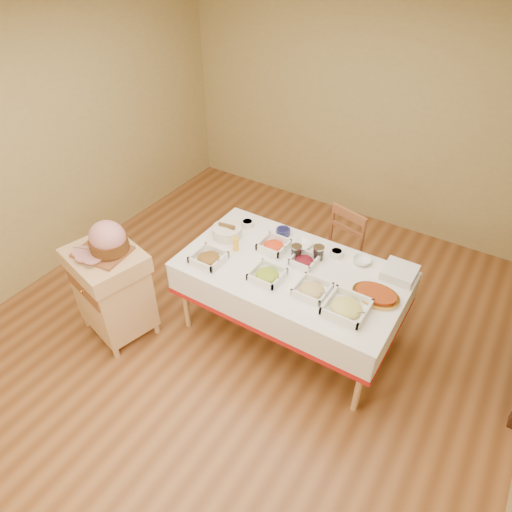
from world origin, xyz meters
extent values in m
plane|color=brown|center=(0.00, 0.00, 0.00)|extent=(5.00, 5.00, 0.00)
plane|color=white|center=(0.00, 0.00, 2.60)|extent=(5.00, 5.00, 0.00)
plane|color=tan|center=(0.00, 2.50, 1.30)|extent=(4.50, 0.00, 4.50)
plane|color=tan|center=(-2.25, 0.00, 1.30)|extent=(0.00, 5.00, 5.00)
cube|color=#DEB07A|center=(0.30, 0.30, 0.73)|extent=(1.80, 1.00, 0.04)
cylinder|color=#DEB07A|center=(-0.52, -0.12, 0.35)|extent=(0.05, 0.05, 0.71)
cylinder|color=#DEB07A|center=(-0.52, 0.72, 0.35)|extent=(0.05, 0.05, 0.71)
cylinder|color=#DEB07A|center=(1.12, -0.12, 0.35)|extent=(0.05, 0.05, 0.71)
cylinder|color=#DEB07A|center=(1.12, 0.72, 0.35)|extent=(0.05, 0.05, 0.71)
cube|color=white|center=(0.30, 0.30, 0.76)|extent=(1.82, 1.02, 0.01)
cube|color=#DEB07A|center=(-1.01, -0.47, 0.41)|extent=(0.68, 0.60, 0.62)
cube|color=#DEB07A|center=(-1.01, -0.47, 0.80)|extent=(0.73, 0.65, 0.15)
cube|color=brown|center=(-1.01, -0.72, 0.62)|extent=(0.50, 0.14, 0.12)
sphere|color=gold|center=(-1.01, -0.73, 0.62)|extent=(0.03, 0.03, 0.03)
cylinder|color=#DEB07A|center=(-1.27, -0.68, 0.05)|extent=(0.05, 0.05, 0.10)
cylinder|color=#DEB07A|center=(-1.27, -0.27, 0.05)|extent=(0.05, 0.05, 0.10)
cylinder|color=#DEB07A|center=(-0.76, -0.68, 0.05)|extent=(0.05, 0.05, 0.10)
cylinder|color=#DEB07A|center=(-0.76, -0.27, 0.05)|extent=(0.05, 0.05, 0.10)
cube|color=brown|center=(0.39, 0.95, 0.45)|extent=(0.50, 0.48, 0.03)
cylinder|color=brown|center=(0.17, 0.82, 0.22)|extent=(0.04, 0.04, 0.44)
cylinder|color=brown|center=(0.26, 1.16, 0.22)|extent=(0.04, 0.04, 0.44)
cylinder|color=brown|center=(0.51, 0.73, 0.22)|extent=(0.04, 0.04, 0.44)
cylinder|color=brown|center=(0.60, 1.07, 0.22)|extent=(0.04, 0.04, 0.44)
cylinder|color=brown|center=(0.26, 1.16, 0.67)|extent=(0.04, 0.04, 0.47)
cylinder|color=brown|center=(0.60, 1.07, 0.67)|extent=(0.04, 0.04, 0.47)
cube|color=brown|center=(0.43, 1.12, 0.87)|extent=(0.37, 0.12, 0.09)
cube|color=brown|center=(-1.01, -0.47, 0.89)|extent=(0.40, 0.32, 0.03)
ellipsoid|color=tan|center=(-0.96, -0.43, 1.03)|extent=(0.30, 0.27, 0.26)
cylinder|color=#583214|center=(-0.96, -0.43, 0.96)|extent=(0.31, 0.31, 0.10)
cube|color=silver|center=(-1.06, -0.63, 0.91)|extent=(0.26, 0.11, 0.00)
cylinder|color=silver|center=(-1.09, -0.52, 0.91)|extent=(0.29, 0.09, 0.01)
cube|color=white|center=(-0.32, 0.01, 0.77)|extent=(0.25, 0.25, 0.02)
ellipsoid|color=#B5141A|center=(-0.32, 0.01, 0.79)|extent=(0.19, 0.19, 0.07)
cylinder|color=silver|center=(-0.27, -0.02, 0.80)|extent=(0.15, 0.01, 0.11)
cube|color=white|center=(0.19, 0.09, 0.77)|extent=(0.24, 0.24, 0.01)
ellipsoid|color=yellow|center=(0.19, 0.09, 0.79)|extent=(0.19, 0.19, 0.06)
cylinder|color=silver|center=(0.24, 0.07, 0.79)|extent=(0.14, 0.01, 0.10)
cube|color=white|center=(0.57, 0.13, 0.77)|extent=(0.25, 0.25, 0.01)
ellipsoid|color=tan|center=(0.57, 0.13, 0.79)|extent=(0.19, 0.19, 0.07)
cylinder|color=silver|center=(0.62, 0.10, 0.79)|extent=(0.14, 0.01, 0.10)
cube|color=white|center=(0.87, 0.08, 0.77)|extent=(0.30, 0.30, 0.02)
ellipsoid|color=#CCC961|center=(0.87, 0.08, 0.80)|extent=(0.23, 0.23, 0.08)
cylinder|color=silver|center=(0.93, 0.05, 0.80)|extent=(0.16, 0.01, 0.11)
cube|color=white|center=(0.04, 0.44, 0.77)|extent=(0.23, 0.23, 0.02)
ellipsoid|color=red|center=(0.04, 0.44, 0.79)|extent=(0.17, 0.17, 0.06)
cylinder|color=silver|center=(0.09, 0.42, 0.80)|extent=(0.15, 0.01, 0.11)
cube|color=white|center=(0.35, 0.41, 0.77)|extent=(0.20, 0.20, 0.01)
ellipsoid|color=maroon|center=(0.35, 0.41, 0.79)|extent=(0.15, 0.15, 0.05)
cylinder|color=silver|center=(0.40, 0.39, 0.79)|extent=(0.13, 0.01, 0.10)
cylinder|color=white|center=(-0.34, 0.61, 0.79)|extent=(0.11, 0.11, 0.05)
cylinder|color=black|center=(-0.34, 0.61, 0.80)|extent=(0.09, 0.09, 0.02)
cylinder|color=navy|center=(0.00, 0.67, 0.79)|extent=(0.13, 0.13, 0.05)
cylinder|color=maroon|center=(0.00, 0.67, 0.80)|extent=(0.10, 0.10, 0.02)
cylinder|color=white|center=(0.53, 0.64, 0.79)|extent=(0.11, 0.11, 0.05)
cylinder|color=red|center=(0.53, 0.64, 0.80)|extent=(0.09, 0.09, 0.02)
imported|color=white|center=(0.24, 0.61, 0.78)|extent=(0.16, 0.16, 0.04)
imported|color=white|center=(0.75, 0.67, 0.78)|extent=(0.16, 0.16, 0.05)
cylinder|color=silver|center=(0.26, 0.44, 0.81)|extent=(0.09, 0.09, 0.11)
cylinder|color=silver|center=(0.26, 0.44, 0.87)|extent=(0.09, 0.09, 0.01)
cylinder|color=black|center=(0.26, 0.44, 0.80)|extent=(0.07, 0.07, 0.08)
cylinder|color=silver|center=(0.42, 0.52, 0.82)|extent=(0.09, 0.09, 0.11)
cylinder|color=silver|center=(0.42, 0.52, 0.88)|extent=(0.10, 0.10, 0.01)
cylinder|color=black|center=(0.42, 0.52, 0.80)|extent=(0.08, 0.08, 0.08)
cylinder|color=yellow|center=(-0.22, 0.26, 0.82)|extent=(0.05, 0.05, 0.13)
cone|color=yellow|center=(-0.22, 0.26, 0.90)|extent=(0.03, 0.03, 0.03)
cylinder|color=silver|center=(-0.40, 0.39, 0.81)|extent=(0.26, 0.26, 0.09)
cube|color=white|center=(1.06, 0.67, 0.77)|extent=(0.25, 0.25, 0.01)
cube|color=white|center=(1.06, 0.67, 0.78)|extent=(0.25, 0.25, 0.01)
cube|color=white|center=(1.06, 0.67, 0.80)|extent=(0.25, 0.25, 0.01)
cube|color=white|center=(1.06, 0.67, 0.81)|extent=(0.25, 0.25, 0.01)
cube|color=white|center=(1.06, 0.67, 0.83)|extent=(0.25, 0.25, 0.01)
ellipsoid|color=gold|center=(0.99, 0.34, 0.78)|extent=(0.36, 0.26, 0.03)
ellipsoid|color=#9B3A10|center=(0.99, 0.34, 0.79)|extent=(0.31, 0.22, 0.04)
camera|label=1|loc=(1.57, -2.25, 3.14)|focal=32.00mm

